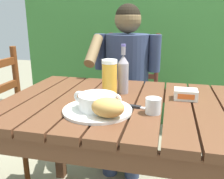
% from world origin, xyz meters
% --- Properties ---
extents(dining_table, '(1.14, 0.80, 0.76)m').
position_xyz_m(dining_table, '(0.00, 0.00, 0.65)').
color(dining_table, '#55321E').
rests_on(dining_table, ground_plane).
extents(chair_near_diner, '(0.44, 0.46, 1.02)m').
position_xyz_m(chair_near_diner, '(-0.10, 0.84, 0.49)').
color(chair_near_diner, '#572A1D').
rests_on(chair_near_diner, ground_plane).
extents(person_eating, '(0.48, 0.47, 1.24)m').
position_xyz_m(person_eating, '(-0.10, 0.64, 0.73)').
color(person_eating, '#2D3855').
rests_on(person_eating, ground_plane).
extents(serving_plate, '(0.29, 0.29, 0.01)m').
position_xyz_m(serving_plate, '(-0.08, -0.16, 0.77)').
color(serving_plate, white).
rests_on(serving_plate, dining_table).
extents(soup_bowl, '(0.21, 0.16, 0.07)m').
position_xyz_m(soup_bowl, '(-0.08, -0.16, 0.81)').
color(soup_bowl, white).
rests_on(soup_bowl, serving_plate).
extents(bread_roll, '(0.13, 0.10, 0.08)m').
position_xyz_m(bread_roll, '(-0.01, -0.23, 0.81)').
color(bread_roll, tan).
rests_on(bread_roll, serving_plate).
extents(beer_glass, '(0.08, 0.08, 0.18)m').
position_xyz_m(beer_glass, '(-0.08, 0.07, 0.85)').
color(beer_glass, gold).
rests_on(beer_glass, dining_table).
extents(beer_bottle, '(0.06, 0.06, 0.26)m').
position_xyz_m(beer_bottle, '(-0.02, 0.13, 0.87)').
color(beer_bottle, gray).
rests_on(beer_bottle, dining_table).
extents(water_glass_small, '(0.07, 0.07, 0.07)m').
position_xyz_m(water_glass_small, '(0.15, -0.12, 0.79)').
color(water_glass_small, silver).
rests_on(water_glass_small, dining_table).
extents(butter_tub, '(0.11, 0.08, 0.05)m').
position_xyz_m(butter_tub, '(0.29, 0.10, 0.78)').
color(butter_tub, white).
rests_on(butter_tub, dining_table).
extents(table_knife, '(0.15, 0.04, 0.01)m').
position_xyz_m(table_knife, '(0.09, -0.08, 0.76)').
color(table_knife, silver).
rests_on(table_knife, dining_table).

